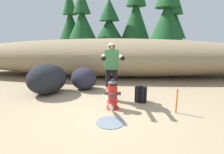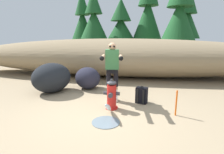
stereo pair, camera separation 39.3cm
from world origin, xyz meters
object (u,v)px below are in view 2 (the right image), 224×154
Objects in this scene: spare_backpack at (142,95)px; survey_stake at (176,103)px; fire_hydrant at (112,95)px; utility_worker at (112,65)px; boulder_mid at (88,78)px; boulder_large at (52,78)px.

survey_stake is (0.77, -0.69, 0.08)m from spare_backpack.
fire_hydrant is 0.92m from spare_backpack.
utility_worker is 1.68m from boulder_mid.
boulder_mid is at bearing 145.49° from survey_stake.
survey_stake is at bearing -34.51° from boulder_mid.
utility_worker is 1.23× the size of boulder_large.
boulder_large reaches higher than spare_backpack.
fire_hydrant is at bearing 142.03° from spare_backpack.
utility_worker is 1.16m from spare_backpack.
fire_hydrant is 2.42m from boulder_large.
boulder_large reaches higher than fire_hydrant.
spare_backpack is (0.75, 0.52, -0.14)m from fire_hydrant.
spare_backpack is at bearing 138.24° from survey_stake.
fire_hydrant is at bearing 173.70° from survey_stake.
fire_hydrant is at bearing -55.92° from boulder_mid.
fire_hydrant reaches higher than survey_stake.
survey_stake is at bearing 59.45° from utility_worker.
fire_hydrant is 0.47× the size of utility_worker.
utility_worker reaches higher than fire_hydrant.
spare_backpack is at bearing -31.06° from boulder_mid.
boulder_mid is 1.53× the size of survey_stake.
survey_stake is (3.69, -1.26, -0.18)m from boulder_large.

